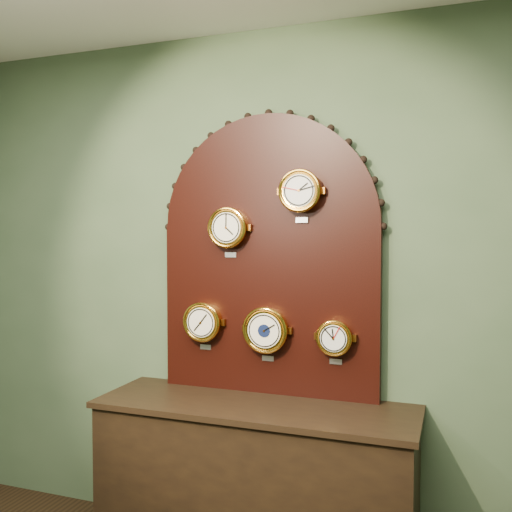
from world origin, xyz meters
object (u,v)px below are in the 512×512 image
at_px(roman_clock, 228,228).
at_px(barometer, 266,330).
at_px(tide_clock, 335,338).
at_px(shop_counter, 255,487).
at_px(hygrometer, 203,322).
at_px(display_board, 269,246).
at_px(arabic_clock, 300,191).

height_order(roman_clock, barometer, roman_clock).
bearing_deg(tide_clock, shop_counter, -157.72).
bearing_deg(barometer, hygrometer, 179.88).
distance_m(display_board, roman_clock, 0.24).
distance_m(display_board, arabic_clock, 0.35).
bearing_deg(tide_clock, roman_clock, -179.90).
distance_m(hygrometer, barometer, 0.37).
distance_m(arabic_clock, tide_clock, 0.77).
xyz_separation_m(hygrometer, tide_clock, (0.74, 0.00, -0.04)).
height_order(arabic_clock, hygrometer, arabic_clock).
bearing_deg(roman_clock, display_board, 17.86).
distance_m(display_board, hygrometer, 0.56).
relative_size(hygrometer, barometer, 0.91).
xyz_separation_m(shop_counter, roman_clock, (-0.21, 0.15, 1.32)).
distance_m(arabic_clock, hygrometer, 0.90).
relative_size(arabic_clock, hygrometer, 1.01).
bearing_deg(barometer, shop_counter, -93.29).
relative_size(shop_counter, display_board, 1.05).
bearing_deg(display_board, shop_counter, -90.00).
relative_size(roman_clock, hygrometer, 1.00).
height_order(roman_clock, arabic_clock, arabic_clock).
bearing_deg(barometer, roman_clock, 179.80).
bearing_deg(display_board, tide_clock, -9.85).
height_order(shop_counter, tide_clock, tide_clock).
distance_m(roman_clock, arabic_clock, 0.44).
bearing_deg(display_board, arabic_clock, -18.90).
bearing_deg(shop_counter, arabic_clock, 38.31).
relative_size(display_board, tide_clock, 6.44).
distance_m(shop_counter, arabic_clock, 1.53).
distance_m(display_board, barometer, 0.45).
bearing_deg(shop_counter, barometer, 86.71).
xyz_separation_m(roman_clock, hygrometer, (-0.15, 0.00, -0.52)).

